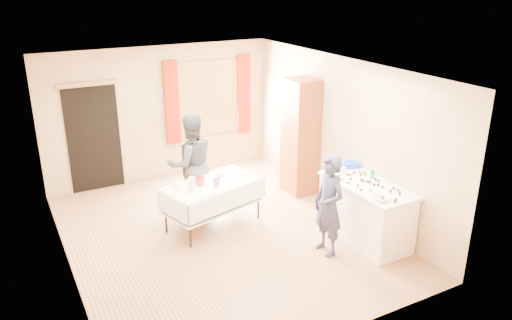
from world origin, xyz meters
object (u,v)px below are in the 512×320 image
counter (365,211)px  chair (197,184)px  party_table (213,200)px  woman (191,164)px  girl (329,206)px  cabinet (300,137)px

counter → chair: (-1.73, 2.53, -0.15)m
counter → party_table: bearing=141.3°
woman → counter: bearing=134.6°
party_table → chair: bearing=67.2°
girl → woman: woman is taller
girl → woman: size_ratio=0.88×
chair → woman: (-0.22, -0.36, 0.55)m
cabinet → chair: 2.05m
counter → girl: 0.81m
girl → cabinet: bearing=156.5°
cabinet → girl: 2.24m
party_table → woman: 0.79m
counter → party_table: (-1.87, 1.50, -0.01)m
cabinet → chair: bearing=163.7°
cabinet → woman: (-2.06, 0.18, -0.21)m
party_table → chair: 1.05m
chair → woman: woman is taller
party_table → chair: chair is taller
cabinet → counter: 2.09m
cabinet → party_table: cabinet is taller
cabinet → chair: cabinet is taller
party_table → woman: woman is taller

